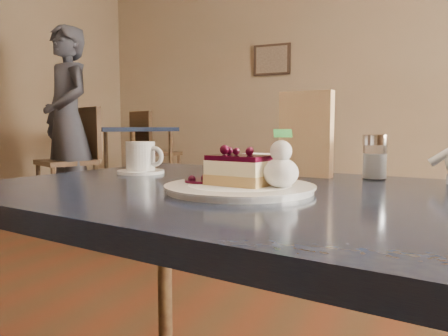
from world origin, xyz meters
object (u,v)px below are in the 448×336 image
at_px(cheesecake_slice, 240,170).
at_px(bg_table_far_left, 119,195).
at_px(main_table, 252,225).
at_px(patron, 67,121).
at_px(coffee_set, 141,159).
at_px(dessert_plate, 240,188).

xyz_separation_m(cheesecake_slice, bg_table_far_left, (-2.74, 3.10, -0.66)).
relative_size(main_table, cheesecake_slice, 9.94).
relative_size(main_table, bg_table_far_left, 0.61).
bearing_deg(patron, cheesecake_slice, -17.67).
bearing_deg(main_table, bg_table_far_left, 140.34).
bearing_deg(coffee_set, cheesecake_slice, -27.96).
distance_m(dessert_plate, cheesecake_slice, 0.03).
xyz_separation_m(coffee_set, patron, (-2.35, 2.15, 0.14)).
distance_m(main_table, cheesecake_slice, 0.12).
height_order(cheesecake_slice, bg_table_far_left, bg_table_far_left).
xyz_separation_m(cheesecake_slice, coffee_set, (-0.35, 0.19, -0.00)).
height_order(main_table, patron, patron).
xyz_separation_m(main_table, bg_table_far_left, (-2.74, 3.06, -0.55)).
xyz_separation_m(coffee_set, bg_table_far_left, (-2.38, 2.92, -0.66)).
bearing_deg(dessert_plate, main_table, 81.57).
bearing_deg(bg_table_far_left, cheesecake_slice, -24.29).
bearing_deg(cheesecake_slice, bg_table_far_left, 139.84).
distance_m(coffee_set, bg_table_far_left, 3.82).
bearing_deg(cheesecake_slice, dessert_plate, 112.46).
relative_size(dessert_plate, bg_table_far_left, 0.14).
distance_m(main_table, dessert_plate, 0.09).
bearing_deg(bg_table_far_left, coffee_set, -26.44).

